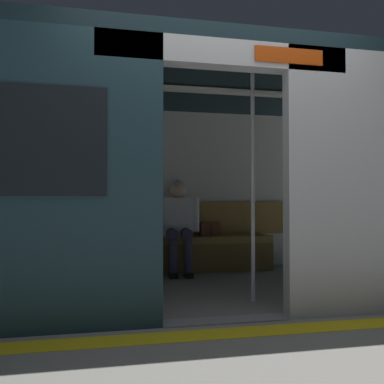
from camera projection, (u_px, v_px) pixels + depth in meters
ground_plane at (225, 321)px, 3.28m from camera, size 60.00×60.00×0.00m
platform_edge_strip at (238, 332)px, 2.99m from camera, size 8.00×0.24×0.01m
train_car at (185, 145)px, 4.52m from camera, size 6.40×2.82×2.26m
bench_seat at (173, 245)px, 5.55m from camera, size 2.62×0.44×0.46m
person_seated at (178, 220)px, 5.52m from camera, size 0.55×0.70×1.19m
handbag at (210, 229)px, 5.74m from camera, size 0.26×0.15×0.17m
book at (154, 236)px, 5.53m from camera, size 0.24×0.27×0.03m
grab_pole_door at (160, 184)px, 3.72m from camera, size 0.04×0.04×2.12m
grab_pole_far at (253, 185)px, 3.94m from camera, size 0.04×0.04×2.12m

